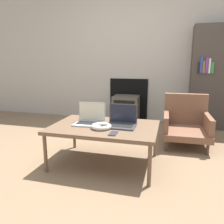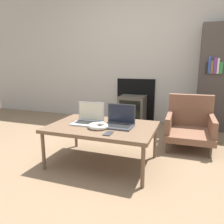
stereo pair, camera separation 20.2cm
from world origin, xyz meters
name	(u,v)px [view 1 (the left image)]	position (x,y,z in m)	size (l,w,h in m)	color
ground_plane	(100,170)	(0.00, 0.00, 0.00)	(14.00, 14.00, 0.00)	#7A6047
wall_back	(136,51)	(0.00, 2.14, 1.29)	(7.00, 0.08, 2.60)	#ADA89E
table	(105,128)	(0.00, 0.16, 0.40)	(1.10, 0.75, 0.43)	brown
laptop_left	(90,119)	(-0.18, 0.19, 0.47)	(0.31, 0.25, 0.22)	#B2B2B7
laptop_right	(121,122)	(0.17, 0.19, 0.47)	(0.30, 0.24, 0.22)	#38383D
headphones	(101,126)	(0.00, 0.05, 0.45)	(0.21, 0.21, 0.04)	beige
phone	(113,133)	(0.16, -0.09, 0.43)	(0.07, 0.13, 0.01)	#333338
tv	(126,109)	(-0.12, 1.89, 0.25)	(0.45, 0.41, 0.50)	#4C473D
armchair	(186,121)	(0.87, 1.07, 0.30)	(0.60, 0.69, 0.65)	brown
bookshelf	(212,78)	(1.29, 1.94, 0.83)	(0.67, 0.32, 1.67)	#3F3833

